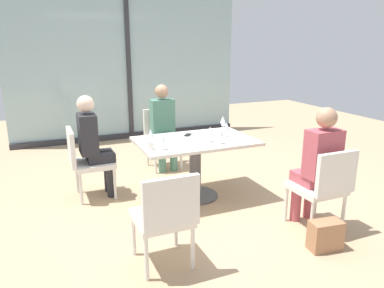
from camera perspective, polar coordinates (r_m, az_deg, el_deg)
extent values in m
plane|color=tan|center=(4.60, 0.50, -8.13)|extent=(12.00, 12.00, 0.00)
cube|color=#98B7BC|center=(7.27, -9.88, 11.44)|extent=(4.45, 0.03, 2.70)
cube|color=#2D2D33|center=(7.24, -9.82, 11.42)|extent=(0.08, 0.06, 2.70)
cube|color=#2D2D33|center=(7.45, -9.36, 1.40)|extent=(4.45, 0.10, 0.10)
cube|color=silver|center=(4.36, 0.52, 0.46)|extent=(1.38, 0.90, 0.04)
cylinder|color=#4C4C51|center=(4.47, 0.51, -4.06)|extent=(0.14, 0.14, 0.69)
cylinder|color=#4C4C51|center=(4.59, 0.50, -8.00)|extent=(0.56, 0.56, 0.02)
cube|color=silver|center=(3.95, 18.77, -6.53)|extent=(0.46, 0.46, 0.06)
cube|color=silver|center=(3.70, 21.65, -4.34)|extent=(0.46, 0.05, 0.42)
cylinder|color=silver|center=(4.30, 18.75, -7.96)|extent=(0.04, 0.04, 0.39)
cylinder|color=silver|center=(4.05, 14.46, -9.05)|extent=(0.04, 0.04, 0.39)
cylinder|color=silver|center=(4.04, 22.54, -9.90)|extent=(0.04, 0.04, 0.39)
cylinder|color=silver|center=(3.78, 18.19, -11.24)|extent=(0.04, 0.04, 0.39)
cube|color=silver|center=(4.62, -15.01, -3.00)|extent=(0.46, 0.46, 0.06)
cube|color=silver|center=(4.53, -18.34, -0.47)|extent=(0.05, 0.46, 0.42)
cylinder|color=silver|center=(4.54, -11.92, -6.15)|extent=(0.04, 0.04, 0.39)
cylinder|color=silver|center=(4.91, -12.87, -4.53)|extent=(0.04, 0.04, 0.39)
cylinder|color=silver|center=(4.49, -16.95, -6.77)|extent=(0.04, 0.04, 0.39)
cylinder|color=silver|center=(4.86, -17.52, -5.07)|extent=(0.04, 0.04, 0.39)
cube|color=silver|center=(5.50, -4.42, 0.46)|extent=(0.46, 0.46, 0.06)
cube|color=silver|center=(5.67, -5.30, 3.41)|extent=(0.46, 0.05, 0.42)
cylinder|color=silver|center=(5.32, -5.71, -2.62)|extent=(0.04, 0.04, 0.39)
cylinder|color=silver|center=(5.44, -1.70, -2.11)|extent=(0.04, 0.04, 0.39)
cylinder|color=silver|center=(5.68, -6.94, -1.45)|extent=(0.04, 0.04, 0.39)
cylinder|color=silver|center=(5.80, -3.15, -1.00)|extent=(0.04, 0.04, 0.39)
cube|color=silver|center=(3.16, -4.76, -11.41)|extent=(0.46, 0.46, 0.06)
cube|color=silver|center=(2.84, -3.23, -9.23)|extent=(0.46, 0.05, 0.42)
cylinder|color=silver|center=(3.49, -2.56, -12.76)|extent=(0.04, 0.04, 0.39)
cylinder|color=silver|center=(3.39, -9.09, -13.89)|extent=(0.04, 0.04, 0.39)
cylinder|color=silver|center=(3.17, 0.11, -15.94)|extent=(0.04, 0.04, 0.39)
cylinder|color=silver|center=(3.06, -7.12, -17.37)|extent=(0.04, 0.04, 0.39)
cylinder|color=#B24C56|center=(4.20, 17.87, -7.99)|extent=(0.11, 0.11, 0.45)
cube|color=#B24C56|center=(4.03, 19.08, -4.81)|extent=(0.13, 0.32, 0.11)
cylinder|color=#B24C56|center=(4.09, 15.93, -8.48)|extent=(0.11, 0.11, 0.45)
cube|color=#B24C56|center=(3.92, 17.11, -5.23)|extent=(0.13, 0.32, 0.11)
cube|color=#B24C56|center=(3.79, 19.76, -1.44)|extent=(0.34, 0.20, 0.48)
sphere|color=tan|center=(3.71, 20.27, 3.88)|extent=(0.20, 0.20, 0.20)
cylinder|color=#28282D|center=(4.63, -12.51, -5.37)|extent=(0.11, 0.11, 0.45)
cube|color=#28282D|center=(4.52, -13.91, -2.20)|extent=(0.32, 0.13, 0.11)
cylinder|color=#28282D|center=(4.79, -12.93, -4.65)|extent=(0.11, 0.11, 0.45)
cube|color=#28282D|center=(4.69, -14.28, -1.57)|extent=(0.32, 0.13, 0.11)
cube|color=#28282D|center=(4.51, -15.97, 1.51)|extent=(0.20, 0.34, 0.48)
sphere|color=beige|center=(4.44, -16.32, 6.02)|extent=(0.20, 0.20, 0.20)
cylinder|color=#4C7F6B|center=(5.36, -4.68, -2.10)|extent=(0.11, 0.11, 0.45)
cube|color=#4C7F6B|center=(5.37, -5.07, 1.03)|extent=(0.13, 0.32, 0.11)
cylinder|color=#4C7F6B|center=(5.42, -2.87, -1.87)|extent=(0.11, 0.11, 0.45)
cube|color=#4C7F6B|center=(5.43, -3.27, 1.23)|extent=(0.13, 0.32, 0.11)
cube|color=#4C7F6B|center=(5.46, -4.68, 4.45)|extent=(0.34, 0.20, 0.48)
sphere|color=tan|center=(5.40, -4.76, 8.20)|extent=(0.20, 0.20, 0.20)
cylinder|color=silver|center=(4.26, 2.82, 0.35)|extent=(0.06, 0.06, 0.00)
cylinder|color=silver|center=(4.25, 2.83, 0.94)|extent=(0.01, 0.01, 0.08)
cone|color=silver|center=(4.23, 2.84, 2.12)|extent=(0.07, 0.07, 0.09)
cylinder|color=silver|center=(4.17, -6.42, -0.08)|extent=(0.06, 0.06, 0.00)
cylinder|color=silver|center=(4.15, -6.43, 0.52)|extent=(0.01, 0.01, 0.08)
cone|color=silver|center=(4.13, -6.47, 1.73)|extent=(0.07, 0.07, 0.09)
cylinder|color=silver|center=(4.50, 5.39, 1.13)|extent=(0.06, 0.06, 0.00)
cylinder|color=silver|center=(4.49, 5.40, 1.69)|extent=(0.01, 0.01, 0.08)
cone|color=silver|center=(4.47, 5.43, 2.81)|extent=(0.07, 0.07, 0.09)
cylinder|color=silver|center=(3.96, -4.58, -0.85)|extent=(0.06, 0.06, 0.00)
cylinder|color=silver|center=(3.95, -4.59, -0.23)|extent=(0.01, 0.01, 0.08)
cone|color=silver|center=(3.93, -4.62, 1.04)|extent=(0.07, 0.07, 0.09)
cylinder|color=silver|center=(4.88, 4.79, 2.31)|extent=(0.06, 0.06, 0.00)
cylinder|color=silver|center=(4.87, 4.80, 2.82)|extent=(0.01, 0.01, 0.08)
cone|color=silver|center=(4.85, 4.83, 3.86)|extent=(0.07, 0.07, 0.09)
cylinder|color=silver|center=(4.73, 4.96, 1.86)|extent=(0.06, 0.06, 0.00)
cylinder|color=silver|center=(4.72, 4.97, 2.39)|extent=(0.01, 0.01, 0.08)
cone|color=silver|center=(4.70, 5.00, 3.46)|extent=(0.07, 0.07, 0.09)
cylinder|color=silver|center=(4.20, 4.43, 0.11)|extent=(0.06, 0.06, 0.00)
cylinder|color=silver|center=(4.19, 4.45, 0.70)|extent=(0.01, 0.01, 0.08)
cone|color=silver|center=(4.17, 4.47, 1.90)|extent=(0.07, 0.07, 0.09)
cylinder|color=white|center=(3.97, -6.48, -0.23)|extent=(0.08, 0.08, 0.09)
cube|color=black|center=(4.56, -0.66, 1.44)|extent=(0.14, 0.16, 0.01)
cube|color=#A3704C|center=(3.67, 20.10, -13.25)|extent=(0.32, 0.20, 0.28)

